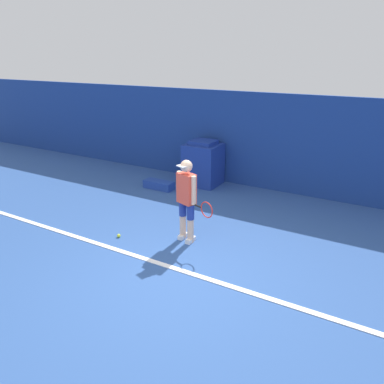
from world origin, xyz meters
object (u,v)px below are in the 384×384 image
covered_chair (203,163)px  tennis_player (187,198)px  tennis_ball (119,236)px  equipment_bag (159,185)px

covered_chair → tennis_player: bearing=-66.7°
tennis_ball → covered_chair: size_ratio=0.06×
tennis_player → tennis_ball: size_ratio=23.01×
tennis_player → equipment_bag: bearing=153.6°
tennis_player → covered_chair: bearing=131.7°
covered_chair → equipment_bag: size_ratio=1.48×
tennis_ball → covered_chair: 3.63m
tennis_player → tennis_ball: tennis_player is taller
tennis_ball → covered_chair: (-0.11, 3.58, 0.54)m
tennis_ball → equipment_bag: equipment_bag is taller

